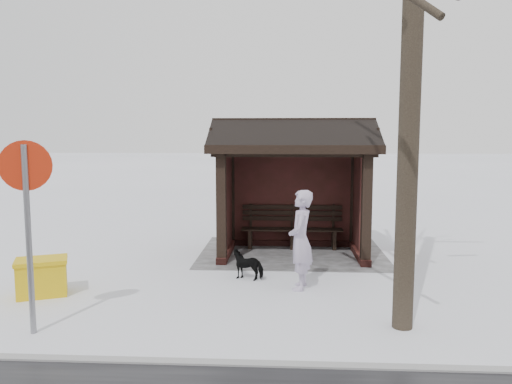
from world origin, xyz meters
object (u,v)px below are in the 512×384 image
(bus_shelter, at_px, (293,160))
(road_sign, at_px, (27,198))
(pedestrian, at_px, (301,240))
(grit_bin, at_px, (42,277))
(dog, at_px, (248,264))

(bus_shelter, distance_m, road_sign, 6.07)
(pedestrian, bearing_deg, grit_bin, -74.13)
(grit_bin, bearing_deg, dog, 176.21)
(bus_shelter, height_order, dog, bus_shelter)
(pedestrian, distance_m, grit_bin, 4.49)
(grit_bin, bearing_deg, bus_shelter, -165.82)
(dog, bearing_deg, road_sign, -29.09)
(bus_shelter, height_order, grit_bin, bus_shelter)
(bus_shelter, relative_size, dog, 5.55)
(pedestrian, height_order, road_sign, road_sign)
(pedestrian, xyz_separation_m, road_sign, (3.75, 2.20, 1.00))
(grit_bin, bearing_deg, pedestrian, 165.08)
(pedestrian, height_order, dog, pedestrian)
(pedestrian, xyz_separation_m, dog, (0.97, -0.57, -0.61))
(pedestrian, xyz_separation_m, grit_bin, (4.41, 0.62, -0.56))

